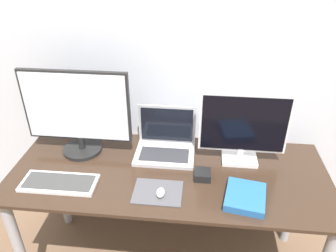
% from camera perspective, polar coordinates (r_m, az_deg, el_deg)
% --- Properties ---
extents(wall_back, '(7.00, 0.05, 2.50)m').
position_cam_1_polar(wall_back, '(1.80, 1.52, 13.50)').
color(wall_back, silver).
rests_on(wall_back, ground_plane).
extents(desk, '(1.62, 0.66, 0.73)m').
position_cam_1_polar(desk, '(1.77, 0.15, -10.83)').
color(desk, '#332319').
rests_on(desk, ground_plane).
extents(monitor_left, '(0.57, 0.21, 0.47)m').
position_cam_1_polar(monitor_left, '(1.78, -15.58, 2.33)').
color(monitor_left, black).
rests_on(monitor_left, desk).
extents(monitor_right, '(0.45, 0.13, 0.39)m').
position_cam_1_polar(monitor_right, '(1.69, 13.00, -0.25)').
color(monitor_right, silver).
rests_on(monitor_right, desk).
extents(laptop, '(0.32, 0.24, 0.24)m').
position_cam_1_polar(laptop, '(1.80, -0.42, -2.76)').
color(laptop, '#ADADB2').
rests_on(laptop, desk).
extents(keyboard, '(0.36, 0.16, 0.02)m').
position_cam_1_polar(keyboard, '(1.69, -18.41, -9.37)').
color(keyboard, silver).
rests_on(keyboard, desk).
extents(mousepad, '(0.23, 0.18, 0.00)m').
position_cam_1_polar(mousepad, '(1.57, -1.80, -11.42)').
color(mousepad, '#47474C').
rests_on(mousepad, desk).
extents(mouse, '(0.04, 0.06, 0.03)m').
position_cam_1_polar(mouse, '(1.54, -1.31, -11.51)').
color(mouse, silver).
rests_on(mouse, mousepad).
extents(book, '(0.21, 0.23, 0.04)m').
position_cam_1_polar(book, '(1.56, 13.30, -11.91)').
color(book, '#235B9E').
rests_on(book, desk).
extents(power_brick, '(0.08, 0.08, 0.04)m').
position_cam_1_polar(power_brick, '(1.64, 6.04, -8.44)').
color(power_brick, black).
rests_on(power_brick, desk).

